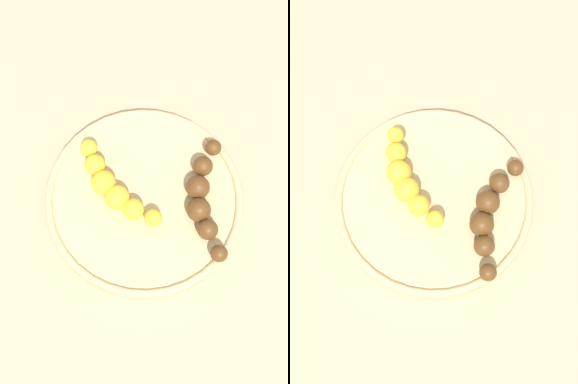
% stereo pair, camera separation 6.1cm
% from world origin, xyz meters
% --- Properties ---
extents(ground_plane, '(2.40, 2.40, 0.00)m').
position_xyz_m(ground_plane, '(0.00, 0.00, 0.00)').
color(ground_plane, tan).
extents(fruit_bowl, '(0.25, 0.25, 0.02)m').
position_xyz_m(fruit_bowl, '(0.00, 0.00, 0.01)').
color(fruit_bowl, '#D1B784').
rests_on(fruit_bowl, ground_plane).
extents(banana_yellow, '(0.14, 0.07, 0.03)m').
position_xyz_m(banana_yellow, '(-0.04, -0.01, 0.04)').
color(banana_yellow, yellow).
rests_on(banana_yellow, fruit_bowl).
extents(banana_overripe, '(0.10, 0.14, 0.03)m').
position_xyz_m(banana_overripe, '(0.07, 0.03, 0.03)').
color(banana_overripe, '#593819').
rests_on(banana_overripe, fruit_bowl).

